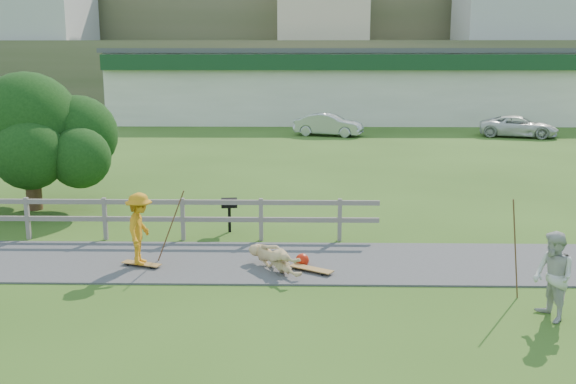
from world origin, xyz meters
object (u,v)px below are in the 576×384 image
(skater_fallen, at_px, (275,258))
(bbq, at_px, (229,215))
(car_silver, at_px, (328,125))
(skater_rider, at_px, (140,233))
(spectator_a, at_px, (553,277))
(car_white, at_px, (518,127))
(tree, at_px, (30,148))

(skater_fallen, height_order, bbq, bbq)
(skater_fallen, distance_m, car_silver, 24.37)
(skater_rider, bearing_deg, car_silver, -12.05)
(car_silver, bearing_deg, spectator_a, -157.08)
(spectator_a, bearing_deg, bbq, -143.24)
(bbq, bearing_deg, car_white, 47.55)
(skater_rider, distance_m, car_silver, 24.63)
(spectator_a, height_order, tree, tree)
(skater_fallen, height_order, spectator_a, spectator_a)
(spectator_a, bearing_deg, car_white, 151.48)
(bbq, bearing_deg, car_silver, 73.02)
(spectator_a, xyz_separation_m, car_silver, (-2.85, 26.78, -0.15))
(spectator_a, relative_size, car_white, 0.37)
(skater_fallen, relative_size, bbq, 1.84)
(car_silver, distance_m, bbq, 21.37)
(car_silver, relative_size, bbq, 4.37)
(car_silver, distance_m, car_white, 11.00)
(car_silver, relative_size, tree, 0.80)
(tree, bearing_deg, bbq, -21.38)
(skater_fallen, xyz_separation_m, car_silver, (2.19, 24.27, 0.35))
(skater_rider, distance_m, tree, 7.25)
(car_white, xyz_separation_m, bbq, (-14.52, -20.76, -0.15))
(skater_rider, xyz_separation_m, spectator_a, (8.02, -2.70, 0.01))
(car_white, distance_m, tree, 27.73)
(skater_rider, relative_size, bbq, 1.76)
(car_silver, bearing_deg, skater_fallen, -168.30)
(spectator_a, xyz_separation_m, tree, (-12.66, 8.17, 1.09))
(car_white, bearing_deg, car_silver, 105.38)
(skater_fallen, height_order, tree, tree)
(car_white, height_order, tree, tree)
(skater_fallen, bearing_deg, bbq, 76.51)
(car_white, bearing_deg, spectator_a, 179.93)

